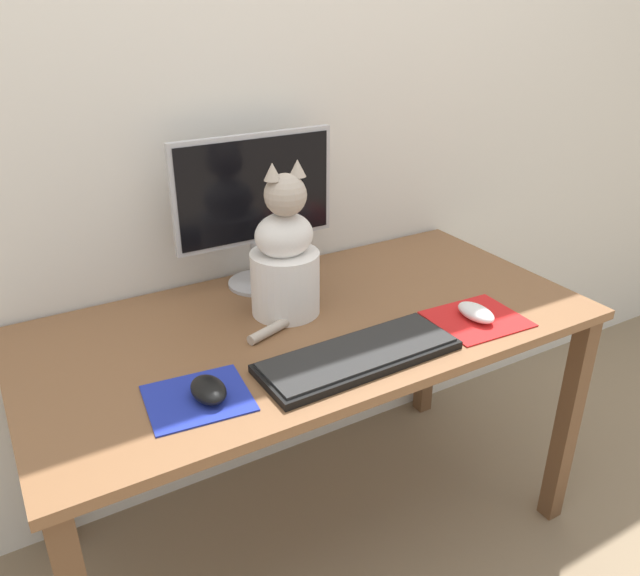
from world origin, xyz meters
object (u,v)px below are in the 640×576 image
at_px(computer_mouse_left, 208,390).
at_px(computer_mouse_right, 476,312).
at_px(cat, 285,259).
at_px(monitor, 255,202).
at_px(keyboard, 359,355).

bearing_deg(computer_mouse_left, computer_mouse_right, -1.59).
bearing_deg(cat, computer_mouse_right, -34.88).
distance_m(computer_mouse_left, cat, 0.42).
xyz_separation_m(monitor, keyboard, (0.02, -0.47, -0.23)).
distance_m(computer_mouse_left, computer_mouse_right, 0.70).
bearing_deg(computer_mouse_left, keyboard, -4.76).
height_order(computer_mouse_left, computer_mouse_right, computer_mouse_left).
height_order(keyboard, computer_mouse_right, computer_mouse_right).
xyz_separation_m(computer_mouse_left, computer_mouse_right, (0.70, -0.02, -0.00)).
height_order(computer_mouse_right, cat, cat).
xyz_separation_m(computer_mouse_right, cat, (-0.39, 0.28, 0.13)).
relative_size(monitor, computer_mouse_left, 4.42).
distance_m(monitor, computer_mouse_left, 0.59).
height_order(keyboard, computer_mouse_left, computer_mouse_left).
bearing_deg(keyboard, monitor, 91.77).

